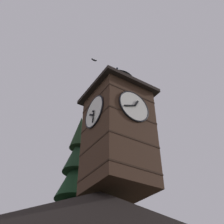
# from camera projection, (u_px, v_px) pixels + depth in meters

# --- Properties ---
(clock_tower) EXTENTS (4.13, 4.13, 9.64)m
(clock_tower) POSITION_uv_depth(u_px,v_px,m) (118.00, 128.00, 17.08)
(clock_tower) COLOR #422B1E
(clock_tower) RESTS_ON building_main
(flying_bird_high) EXTENTS (0.52, 0.19, 0.12)m
(flying_bird_high) POSITION_uv_depth(u_px,v_px,m) (94.00, 60.00, 24.32)
(flying_bird_high) COLOR black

